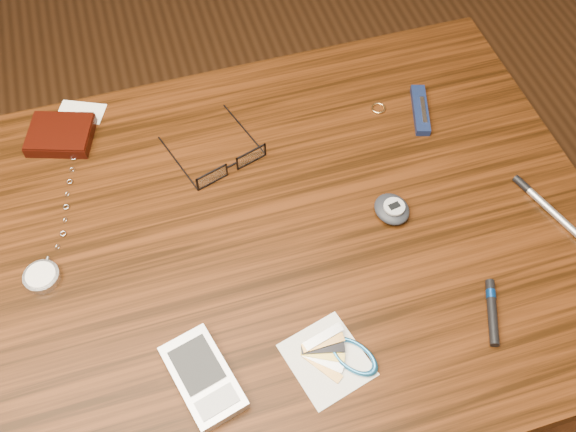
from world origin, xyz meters
name	(u,v)px	position (x,y,z in m)	size (l,w,h in m)	color
ground	(270,403)	(0.00, 0.00, 0.00)	(3.80, 3.80, 0.00)	#472814
desk	(260,274)	(0.00, 0.00, 0.65)	(1.00, 0.70, 0.75)	#3A1A09
wallet_and_card	(61,134)	(-0.25, 0.27, 0.76)	(0.14, 0.14, 0.02)	black
eyeglasses	(229,164)	(-0.01, 0.14, 0.76)	(0.16, 0.16, 0.03)	black
gold_ring	(378,108)	(0.26, 0.19, 0.75)	(0.02, 0.02, 0.00)	#EDBB70
pocket_watch	(43,270)	(-0.29, 0.03, 0.76)	(0.09, 0.32, 0.02)	silver
pda_phone	(203,377)	(-0.12, -0.18, 0.76)	(0.09, 0.13, 0.02)	#B2B2B6
pedometer	(392,209)	(0.20, -0.01, 0.76)	(0.06, 0.06, 0.02)	black
notepad_keys	(339,357)	(0.05, -0.20, 0.75)	(0.13, 0.12, 0.01)	white
pocket_knife	(420,110)	(0.32, 0.16, 0.76)	(0.05, 0.10, 0.01)	#121C3A
silver_pen	(543,203)	(0.42, -0.06, 0.76)	(0.05, 0.13, 0.01)	silver
black_blue_pen	(492,310)	(0.27, -0.20, 0.76)	(0.05, 0.09, 0.01)	black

